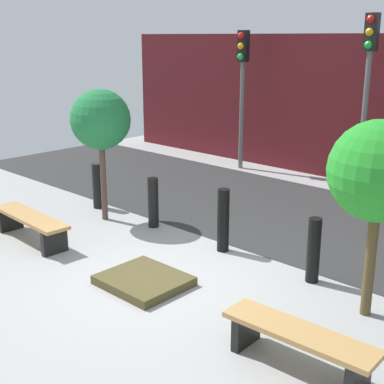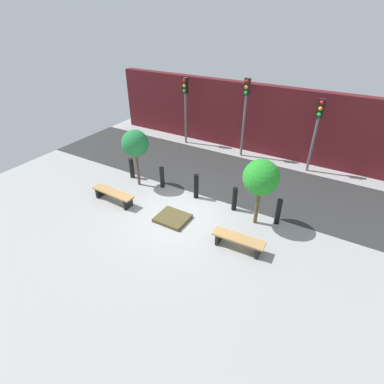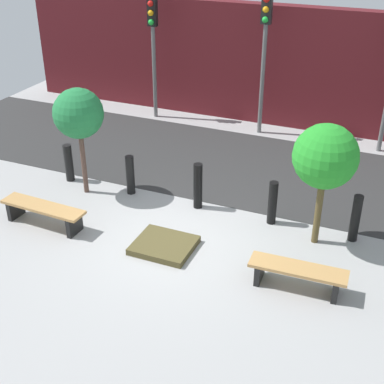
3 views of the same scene
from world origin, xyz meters
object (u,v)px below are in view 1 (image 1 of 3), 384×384
(tree_behind_left_bench, at_px, (101,120))
(bollard_center, at_px, (223,220))
(bollard_far_left, at_px, (97,186))
(bench_left, at_px, (31,222))
(bollard_right, at_px, (314,250))
(planter_bed, at_px, (144,281))
(traffic_light_west, at_px, (242,75))
(traffic_light_mid_west, at_px, (368,72))
(bollard_left, at_px, (153,203))
(tree_behind_right_bench, at_px, (379,172))
(bench_right, at_px, (299,341))

(tree_behind_left_bench, xyz_separation_m, bollard_center, (2.69, 0.36, -1.40))
(tree_behind_left_bench, distance_m, bollard_far_left, 1.66)
(bench_left, relative_size, bollard_right, 1.99)
(planter_bed, bearing_deg, bollard_center, 90.00)
(traffic_light_west, height_order, traffic_light_mid_west, traffic_light_mid_west)
(tree_behind_left_bench, distance_m, bollard_center, 3.06)
(bollard_far_left, height_order, bollard_center, bollard_center)
(bollard_right, bearing_deg, tree_behind_left_bench, -175.33)
(bollard_right, bearing_deg, bollard_left, 180.00)
(bollard_right, distance_m, traffic_light_mid_west, 5.51)
(bench_left, relative_size, planter_bed, 1.66)
(bench_left, height_order, bollard_right, bollard_right)
(bollard_left, bearing_deg, bench_left, -117.17)
(planter_bed, distance_m, traffic_light_west, 7.73)
(tree_behind_right_bench, bearing_deg, traffic_light_west, 140.02)
(bench_left, height_order, bollard_center, bollard_center)
(tree_behind_right_bench, xyz_separation_m, traffic_light_west, (-6.10, 5.12, 0.60))
(tree_behind_left_bench, bearing_deg, bollard_far_left, 152.54)
(bollard_far_left, bearing_deg, tree_behind_right_bench, -3.37)
(bollard_center, bearing_deg, bollard_far_left, 180.00)
(tree_behind_right_bench, relative_size, bollard_far_left, 2.69)
(bench_right, height_order, tree_behind_left_bench, tree_behind_left_bench)
(bollard_far_left, height_order, traffic_light_west, traffic_light_west)
(bollard_right, bearing_deg, traffic_light_mid_west, 109.57)
(bench_right, bearing_deg, bollard_center, 141.65)
(traffic_light_mid_west, bearing_deg, traffic_light_west, -179.99)
(planter_bed, bearing_deg, tree_behind_left_bench, 152.64)
(bollard_left, bearing_deg, bollard_far_left, 180.00)
(bollard_center, bearing_deg, traffic_light_mid_west, 90.00)
(bollard_far_left, relative_size, bollard_center, 0.88)
(bench_right, distance_m, bollard_far_left, 6.38)
(bench_left, height_order, bench_right, bench_left)
(bollard_far_left, relative_size, traffic_light_west, 0.26)
(planter_bed, xyz_separation_m, traffic_light_mid_west, (0.00, 6.51, 2.62))
(bollard_center, xyz_separation_m, traffic_light_mid_west, (0.00, 4.76, 2.15))
(bench_right, bearing_deg, bollard_left, 153.58)
(bench_left, bearing_deg, traffic_light_mid_west, 70.55)
(bench_right, relative_size, tree_behind_right_bench, 0.69)
(tree_behind_right_bench, bearing_deg, bollard_center, 172.43)
(bollard_right, bearing_deg, planter_bed, -133.99)
(planter_bed, height_order, traffic_light_west, traffic_light_west)
(tree_behind_left_bench, bearing_deg, planter_bed, -27.36)
(bench_right, relative_size, traffic_light_mid_west, 0.44)
(bench_left, height_order, bollard_far_left, bollard_far_left)
(bench_left, distance_m, bollard_left, 2.20)
(tree_behind_left_bench, relative_size, bollard_right, 2.60)
(tree_behind_left_bench, bearing_deg, traffic_light_west, 97.95)
(bollard_left, bearing_deg, traffic_light_west, 109.84)
(bollard_right, distance_m, traffic_light_west, 7.25)
(tree_behind_right_bench, bearing_deg, traffic_light_mid_west, 117.76)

